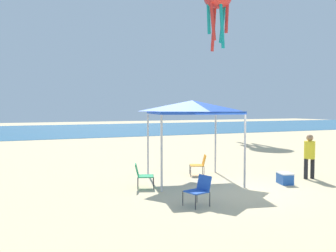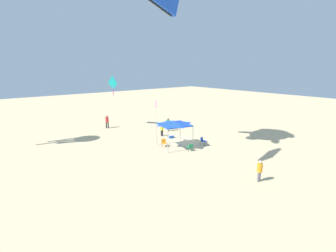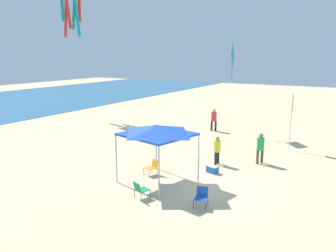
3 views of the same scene
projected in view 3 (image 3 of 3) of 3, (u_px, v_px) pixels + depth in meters
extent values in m
cube|color=#D6BC8C|center=(195.00, 186.00, 16.74)|extent=(120.00, 120.00, 0.10)
cylinder|color=#B7B7BC|center=(159.00, 173.00, 14.85)|extent=(0.07, 0.07, 2.46)
cylinder|color=#B7B7BC|center=(199.00, 159.00, 16.88)|extent=(0.07, 0.07, 2.46)
cylinder|color=#B7B7BC|center=(116.00, 159.00, 16.86)|extent=(0.07, 0.07, 2.46)
cylinder|color=#B7B7BC|center=(156.00, 148.00, 18.88)|extent=(0.07, 0.07, 2.46)
cube|color=blue|center=(157.00, 134.00, 16.60)|extent=(3.51, 3.64, 0.10)
pyramid|color=blue|center=(157.00, 129.00, 16.55)|extent=(3.44, 3.56, 0.39)
cylinder|color=black|center=(144.00, 171.00, 18.15)|extent=(0.02, 0.02, 0.40)
cylinder|color=black|center=(149.00, 174.00, 17.74)|extent=(0.02, 0.02, 0.40)
cylinder|color=black|center=(152.00, 169.00, 18.45)|extent=(0.02, 0.02, 0.40)
cylinder|color=black|center=(157.00, 172.00, 18.04)|extent=(0.02, 0.02, 0.40)
cube|color=orange|center=(150.00, 168.00, 18.05)|extent=(0.68, 0.68, 0.03)
cube|color=orange|center=(155.00, 163.00, 18.17)|extent=(0.32, 0.51, 0.41)
cylinder|color=black|center=(193.00, 205.00, 14.09)|extent=(0.02, 0.02, 0.40)
cylinder|color=black|center=(206.00, 206.00, 13.94)|extent=(0.02, 0.02, 0.40)
cylinder|color=black|center=(196.00, 200.00, 14.57)|extent=(0.02, 0.02, 0.40)
cylinder|color=black|center=(208.00, 201.00, 14.42)|extent=(0.02, 0.02, 0.40)
cube|color=blue|center=(201.00, 198.00, 14.22)|extent=(0.62, 0.62, 0.03)
cube|color=blue|center=(202.00, 191.00, 14.44)|extent=(0.24, 0.51, 0.41)
cylinder|color=black|center=(151.00, 194.00, 15.15)|extent=(0.02, 0.02, 0.40)
cylinder|color=black|center=(144.00, 191.00, 15.54)|extent=(0.02, 0.02, 0.40)
cylinder|color=black|center=(141.00, 197.00, 14.82)|extent=(0.02, 0.02, 0.40)
cylinder|color=black|center=(135.00, 194.00, 15.22)|extent=(0.02, 0.02, 0.40)
cube|color=#198C4C|center=(143.00, 190.00, 15.14)|extent=(0.67, 0.67, 0.03)
cube|color=#198C4C|center=(137.00, 187.00, 14.92)|extent=(0.30, 0.51, 0.41)
cube|color=blue|center=(212.00, 169.00, 18.47)|extent=(0.56, 0.69, 0.36)
cube|color=white|center=(212.00, 166.00, 18.43)|extent=(0.58, 0.71, 0.04)
cylinder|color=silver|center=(291.00, 122.00, 22.58)|extent=(0.06, 0.06, 3.82)
cube|color=pink|center=(293.00, 103.00, 22.47)|extent=(0.30, 0.02, 1.10)
cylinder|color=black|center=(216.00, 159.00, 19.75)|extent=(0.15, 0.15, 0.76)
cylinder|color=black|center=(218.00, 157.00, 19.99)|extent=(0.15, 0.15, 0.76)
cylinder|color=yellow|center=(217.00, 146.00, 19.72)|extent=(0.40, 0.40, 0.67)
sphere|color=#A87A56|center=(217.00, 139.00, 19.63)|extent=(0.25, 0.25, 0.25)
cylinder|color=black|center=(216.00, 126.00, 28.60)|extent=(0.17, 0.17, 0.87)
cylinder|color=black|center=(212.00, 126.00, 28.67)|extent=(0.17, 0.17, 0.87)
cylinder|color=red|center=(214.00, 116.00, 28.46)|extent=(0.45, 0.45, 0.75)
sphere|color=tan|center=(214.00, 110.00, 28.36)|extent=(0.28, 0.28, 0.28)
cylinder|color=brown|center=(262.00, 156.00, 20.08)|extent=(0.16, 0.16, 0.84)
cylinder|color=brown|center=(258.00, 157.00, 19.95)|extent=(0.16, 0.16, 0.84)
cylinder|color=green|center=(260.00, 144.00, 19.85)|extent=(0.44, 0.44, 0.73)
sphere|color=#A87A56|center=(261.00, 136.00, 19.75)|extent=(0.27, 0.27, 0.27)
cube|color=teal|center=(233.00, 55.00, 26.96)|extent=(1.99, 0.47, 2.03)
cylinder|color=#E02D9E|center=(232.00, 69.00, 27.20)|extent=(0.07, 0.07, 1.44)
cylinder|color=red|center=(79.00, 8.00, 34.38)|extent=(0.53, 0.46, 2.79)
cylinder|color=teal|center=(74.00, 12.00, 34.93)|extent=(0.62, 0.46, 3.55)
cylinder|color=red|center=(66.00, 16.00, 34.66)|extent=(0.34, 0.73, 4.31)
cylinder|color=teal|center=(62.00, 7.00, 33.68)|extent=(0.53, 0.46, 2.79)
cylinder|color=red|center=(68.00, 10.00, 33.29)|extent=(0.62, 0.46, 3.55)
cylinder|color=teal|center=(77.00, 15.00, 33.72)|extent=(0.34, 0.73, 4.31)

